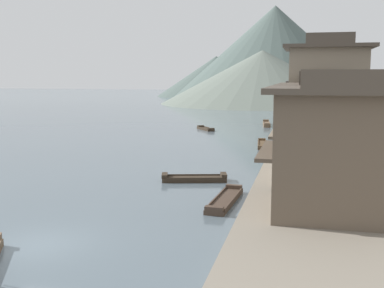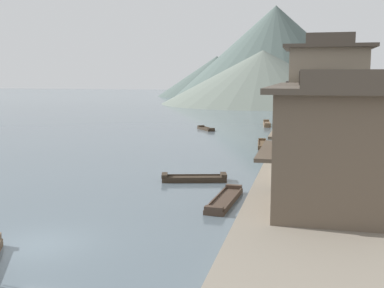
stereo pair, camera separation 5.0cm
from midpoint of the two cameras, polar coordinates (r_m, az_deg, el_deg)
ground_plane at (r=20.31m, az=-18.09°, el=-11.42°), size 400.00×400.00×0.00m
riverbank_right at (r=47.06m, az=21.05°, el=-0.04°), size 18.00×110.00×0.75m
boat_moored_nearest at (r=58.99m, az=1.69°, el=1.84°), size 2.79×3.53×0.39m
boat_moored_second at (r=46.01m, az=8.41°, el=-0.06°), size 1.32×5.45×0.40m
boat_moored_third at (r=30.46m, az=0.30°, el=-4.15°), size 4.25×2.13×0.49m
boat_moored_far at (r=64.90m, az=8.95°, el=2.36°), size 1.48×5.59×0.56m
boat_midriver_drifting at (r=25.46m, az=3.98°, el=-6.70°), size 1.27×5.15×0.43m
house_waterfront_nearest at (r=21.56m, az=16.64°, el=0.07°), size 6.10×6.43×6.14m
house_waterfront_second at (r=29.38m, az=15.09°, el=2.20°), size 5.33×8.32×6.14m
house_waterfront_tall at (r=36.49m, az=15.74°, el=5.36°), size 6.44×6.04×8.74m
house_waterfront_narrow at (r=43.94m, az=14.90°, el=4.11°), size 5.78×7.61×6.14m
house_waterfront_far at (r=50.96m, az=15.25°, el=6.10°), size 6.63×6.46×8.74m
house_waterfront_end at (r=58.40m, az=14.59°, el=5.07°), size 5.78×8.15×6.14m
hill_far_west at (r=137.53m, az=9.89°, el=10.67°), size 57.82×57.82×25.73m
hill_far_centre at (r=154.52m, az=2.98°, el=8.08°), size 37.83×37.83×12.69m
hill_far_east at (r=114.66m, az=8.43°, el=7.91°), size 47.79×47.79×12.50m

